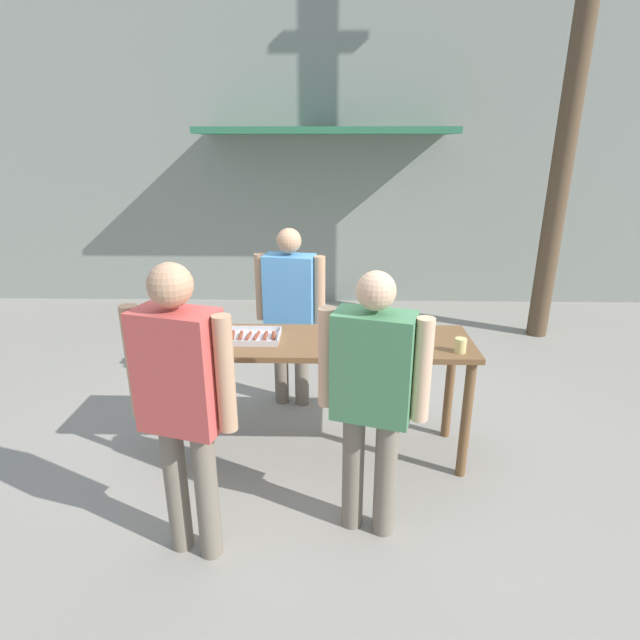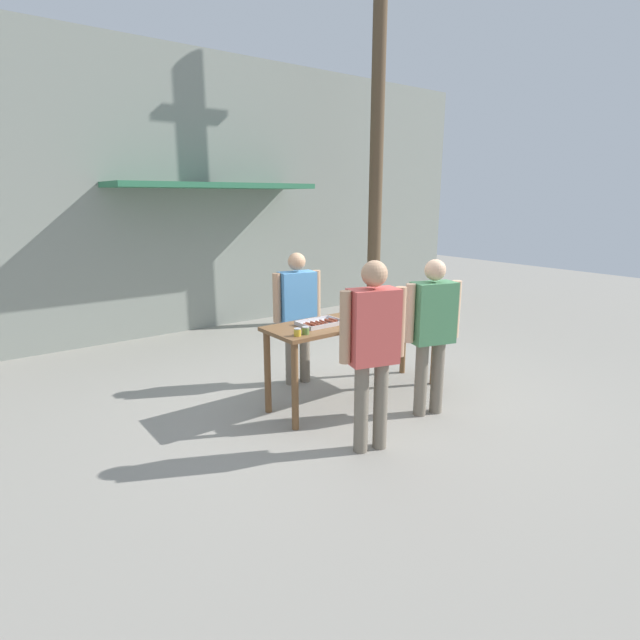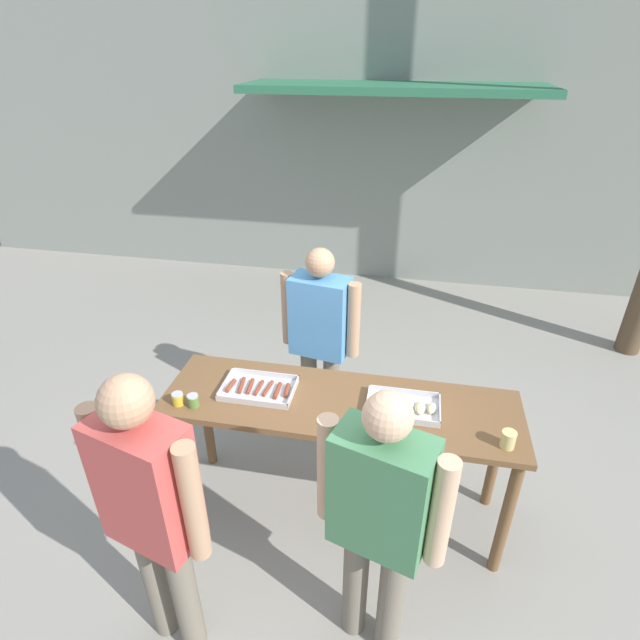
{
  "view_description": "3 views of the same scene",
  "coord_description": "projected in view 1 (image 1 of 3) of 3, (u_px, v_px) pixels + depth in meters",
  "views": [
    {
      "loc": [
        0.07,
        -3.29,
        2.25
      ],
      "look_at": [
        0.0,
        0.0,
        1.08
      ],
      "focal_mm": 28.0,
      "sensor_mm": 36.0,
      "label": 1
    },
    {
      "loc": [
        -3.55,
        -4.01,
        2.23
      ],
      "look_at": [
        -0.51,
        0.01,
        0.98
      ],
      "focal_mm": 28.0,
      "sensor_mm": 36.0,
      "label": 2
    },
    {
      "loc": [
        0.34,
        -2.36,
        2.84
      ],
      "look_at": [
        -0.27,
        0.78,
        1.04
      ],
      "focal_mm": 28.0,
      "sensor_mm": 36.0,
      "label": 3
    }
  ],
  "objects": [
    {
      "name": "food_tray_buns",
      "position": [
        373.0,
        337.0,
        3.54
      ],
      "size": [
        0.43,
        0.28,
        0.06
      ],
      "color": "silver",
      "rests_on": "serving_table"
    },
    {
      "name": "person_customer_with_cup",
      "position": [
        372.0,
        387.0,
        2.79
      ],
      "size": [
        0.61,
        0.36,
        1.63
      ],
      "rotation": [
        0.0,
        0.0,
        2.85
      ],
      "color": "#756B5B",
      "rests_on": "ground"
    },
    {
      "name": "beer_cup",
      "position": [
        460.0,
        345.0,
        3.32
      ],
      "size": [
        0.08,
        0.08,
        0.1
      ],
      "color": "#DBC67A",
      "rests_on": "serving_table"
    },
    {
      "name": "ground_plane",
      "position": [
        320.0,
        452.0,
        3.86
      ],
      "size": [
        24.0,
        24.0,
        0.0
      ],
      "primitive_type": "plane",
      "color": "gray"
    },
    {
      "name": "food_tray_sausages",
      "position": [
        249.0,
        337.0,
        3.57
      ],
      "size": [
        0.45,
        0.3,
        0.04
      ],
      "color": "silver",
      "rests_on": "serving_table"
    },
    {
      "name": "building_facade_back",
      "position": [
        326.0,
        143.0,
        6.85
      ],
      "size": [
        12.0,
        1.11,
        4.5
      ],
      "color": "gray",
      "rests_on": "ground"
    },
    {
      "name": "condiment_jar_ketchup",
      "position": [
        193.0,
        345.0,
        3.36
      ],
      "size": [
        0.07,
        0.07,
        0.08
      ],
      "color": "#567A38",
      "rests_on": "serving_table"
    },
    {
      "name": "utility_pole",
      "position": [
        583.0,
        29.0,
        5.12
      ],
      "size": [
        1.1,
        0.23,
        6.57
      ],
      "color": "brown",
      "rests_on": "ground"
    },
    {
      "name": "person_customer_holding_hotdog",
      "position": [
        182.0,
        393.0,
        2.6
      ],
      "size": [
        0.6,
        0.34,
        1.72
      ],
      "rotation": [
        0.0,
        0.0,
        2.87
      ],
      "color": "#756B5B",
      "rests_on": "ground"
    },
    {
      "name": "serving_table",
      "position": [
        320.0,
        357.0,
        3.59
      ],
      "size": [
        2.16,
        0.64,
        0.93
      ],
      "color": "brown",
      "rests_on": "ground"
    },
    {
      "name": "condiment_jar_mustard",
      "position": [
        179.0,
        345.0,
        3.36
      ],
      "size": [
        0.07,
        0.07,
        0.08
      ],
      "color": "gold",
      "rests_on": "serving_table"
    },
    {
      "name": "person_server_behind_table",
      "position": [
        290.0,
        304.0,
        4.28
      ],
      "size": [
        0.6,
        0.3,
        1.6
      ],
      "rotation": [
        0.0,
        0.0,
        -0.18
      ],
      "color": "#756B5B",
      "rests_on": "ground"
    }
  ]
}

